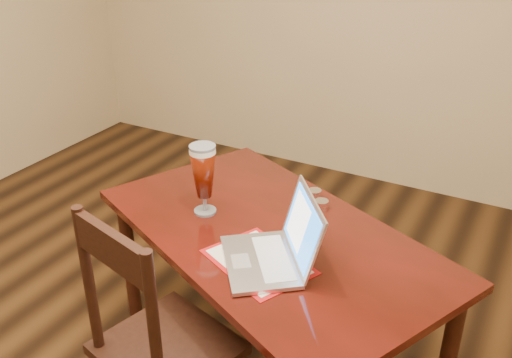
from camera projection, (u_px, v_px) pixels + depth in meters
The scene contains 2 objects.
dining_table at pixel (268, 246), 2.32m from camera, with size 1.69×1.37×1.00m.
dining_chair at pixel (159, 346), 2.00m from camera, with size 0.53×0.52×1.03m.
Camera 1 is at (1.21, -1.24, 1.92)m, focal length 40.00 mm.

